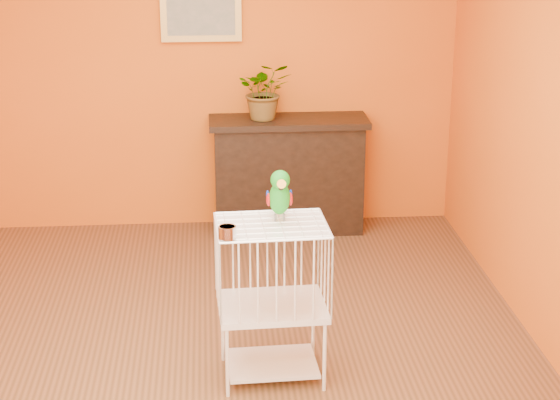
{
  "coord_description": "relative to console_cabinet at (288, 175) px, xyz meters",
  "views": [
    {
      "loc": [
        0.03,
        -5.03,
        2.69
      ],
      "look_at": [
        0.41,
        -0.22,
        1.03
      ],
      "focal_mm": 60.0,
      "sensor_mm": 36.0,
      "label": 1
    }
  ],
  "objects": [
    {
      "name": "ground",
      "position": [
        -0.66,
        -2.03,
        -0.46
      ],
      "size": [
        4.5,
        4.5,
        0.0
      ],
      "primitive_type": "plane",
      "color": "brown",
      "rests_on": "ground"
    },
    {
      "name": "birdcage",
      "position": [
        -0.3,
        -2.34,
        0.02
      ],
      "size": [
        0.61,
        0.48,
        0.92
      ],
      "rotation": [
        0.0,
        0.0,
        0.04
      ],
      "color": "white",
      "rests_on": "ground"
    },
    {
      "name": "framed_picture",
      "position": [
        -0.66,
        0.19,
        1.29
      ],
      "size": [
        0.62,
        0.04,
        0.5
      ],
      "color": "#B58940",
      "rests_on": "room_shell"
    },
    {
      "name": "console_cabinet",
      "position": [
        0.0,
        0.0,
        0.0
      ],
      "size": [
        1.24,
        0.45,
        0.92
      ],
      "color": "black",
      "rests_on": "ground"
    },
    {
      "name": "potted_plant",
      "position": [
        -0.18,
        0.01,
        0.63
      ],
      "size": [
        0.41,
        0.45,
        0.35
      ],
      "primitive_type": "imported",
      "rotation": [
        0.0,
        0.0,
        0.0
      ],
      "color": "#26722D",
      "rests_on": "console_cabinet"
    },
    {
      "name": "feed_cup",
      "position": [
        -0.54,
        -2.53,
        0.49
      ],
      "size": [
        0.09,
        0.09,
        0.07
      ],
      "primitive_type": "cylinder",
      "color": "silver",
      "rests_on": "birdcage"
    },
    {
      "name": "parrot",
      "position": [
        -0.25,
        -2.28,
        0.61
      ],
      "size": [
        0.14,
        0.27,
        0.3
      ],
      "rotation": [
        0.0,
        0.0,
        0.01
      ],
      "color": "#59544C",
      "rests_on": "birdcage"
    },
    {
      "name": "room_shell",
      "position": [
        -0.66,
        -2.03,
        1.12
      ],
      "size": [
        4.5,
        4.5,
        4.5
      ],
      "color": "orange",
      "rests_on": "ground"
    }
  ]
}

